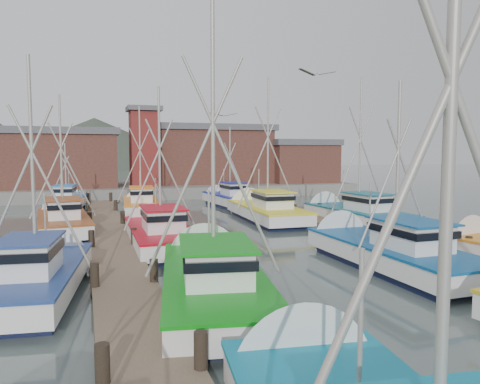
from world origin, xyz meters
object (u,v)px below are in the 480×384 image
object	(u,v)px
boat_8	(159,233)
boat_4	(212,278)
lookout_tower	(145,146)
boat_12	(141,205)

from	to	relation	value
boat_8	boat_4	bearing A→B (deg)	-86.83
lookout_tower	boat_12	bearing A→B (deg)	-98.54
lookout_tower	boat_8	distance (m)	27.52
lookout_tower	boat_4	distance (m)	36.66
lookout_tower	boat_8	bearing A→B (deg)	-95.54
boat_4	boat_8	bearing A→B (deg)	102.59
boat_8	boat_12	size ratio (longest dim) A/B	1.04
boat_4	boat_12	xyz separation A→B (m)	(0.21, 22.79, -0.01)
boat_8	boat_12	xyz separation A→B (m)	(0.59, 13.48, 0.00)
lookout_tower	boat_8	world-z (taller)	lookout_tower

